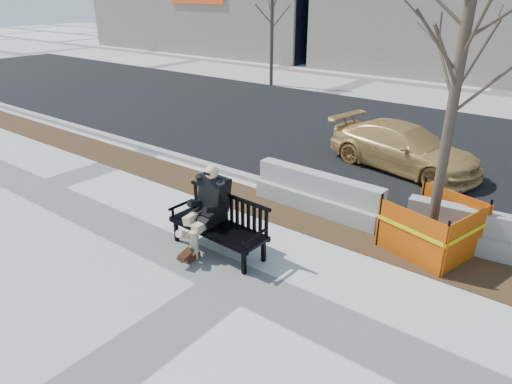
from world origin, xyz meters
TOP-DOWN VIEW (x-y plane):
  - ground at (0.00, 0.00)m, footprint 120.00×120.00m
  - mulch_strip at (0.00, 2.60)m, footprint 40.00×1.20m
  - asphalt_street at (0.00, 8.80)m, footprint 60.00×10.40m
  - curb at (0.00, 3.55)m, footprint 60.00×0.25m
  - bench at (-0.87, 0.53)m, footprint 1.99×0.80m
  - seated_man at (-1.14, 0.60)m, footprint 0.72×1.15m
  - tree_fence at (2.14, 2.92)m, footprint 2.55×2.55m
  - sedan at (0.17, 6.62)m, footprint 4.30×2.39m
  - jersey_barrier_left at (-0.33, 3.12)m, footprint 2.95×0.68m
  - jersey_barrier_right at (2.94, 3.42)m, footprint 2.78×0.84m
  - far_tree_left at (-9.49, 14.08)m, footprint 2.13×2.13m

SIDE VIEW (x-z plane):
  - ground at x=0.00m, z-range 0.00..0.00m
  - bench at x=-0.87m, z-range -0.52..0.52m
  - seated_man at x=-1.14m, z-range -0.78..0.78m
  - tree_fence at x=2.14m, z-range -2.61..2.61m
  - sedan at x=0.17m, z-range -0.59..0.59m
  - jersey_barrier_left at x=-0.33m, z-range -0.42..0.42m
  - jersey_barrier_right at x=2.94m, z-range -0.39..0.39m
  - far_tree_left at x=-9.49m, z-range -2.59..2.59m
  - asphalt_street at x=0.00m, z-range 0.00..0.01m
  - mulch_strip at x=0.00m, z-range -0.01..0.01m
  - curb at x=0.00m, z-range 0.00..0.12m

